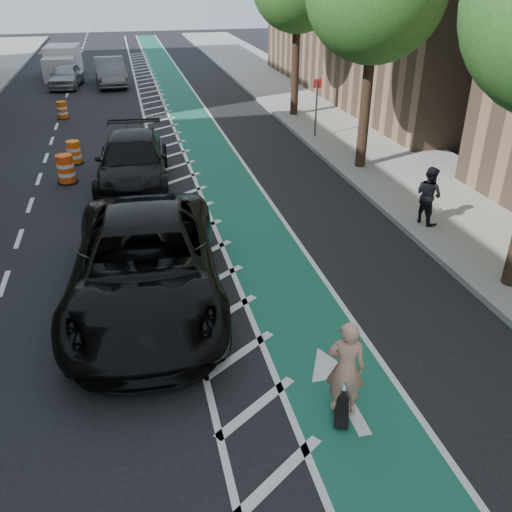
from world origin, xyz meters
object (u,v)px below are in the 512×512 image
object	(u,v)px
barrel_a	(66,170)
skateboarder	(346,368)
suv_far	(133,161)
suv_near	(146,264)

from	to	relation	value
barrel_a	skateboarder	bearing A→B (deg)	-67.77
skateboarder	suv_far	xyz separation A→B (m)	(-2.81, 11.53, -0.14)
suv_far	suv_near	bearing A→B (deg)	-85.46
suv_near	skateboarder	bearing A→B (deg)	-51.43
skateboarder	suv_near	xyz separation A→B (m)	(-2.81, 4.11, -0.02)
skateboarder	suv_near	world-z (taller)	suv_near
suv_far	barrel_a	size ratio (longest dim) A/B	5.77
suv_far	barrel_a	world-z (taller)	suv_far
suv_far	barrel_a	bearing A→B (deg)	166.24
suv_far	barrel_a	distance (m)	2.34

